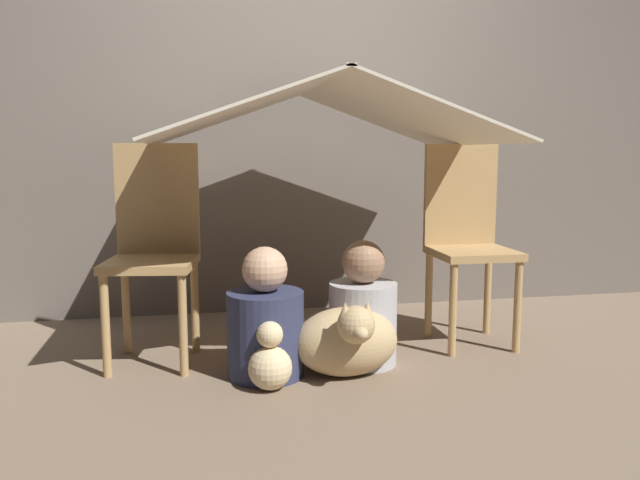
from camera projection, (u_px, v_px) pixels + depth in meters
The scene contains 10 objects.
ground_plane at pixel (329, 368), 2.70m from camera, with size 8.80×8.80×0.00m, color #7A6651.
wall_back at pixel (291, 96), 3.58m from camera, with size 7.00×0.05×2.50m.
chair_left at pixel (154, 244), 2.76m from camera, with size 0.43×0.43×0.97m.
chair_right at pixel (467, 235), 3.05m from camera, with size 0.38×0.38×0.97m.
sheet_canopy at pixel (320, 112), 2.75m from camera, with size 1.50×1.15×0.27m.
person_front at pixel (265, 324), 2.59m from camera, with size 0.32×0.32×0.55m.
person_second at pixel (363, 313), 2.74m from camera, with size 0.30×0.30×0.55m.
dog at pixel (347, 340), 2.58m from camera, with size 0.44×0.40×0.36m.
floor_cushion at pixel (297, 342), 2.91m from camera, with size 0.45×0.36×0.10m.
plush_toy at pixel (270, 362), 2.45m from camera, with size 0.18×0.18×0.28m.
Camera 1 is at (-0.54, -2.54, 0.92)m, focal length 35.00 mm.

